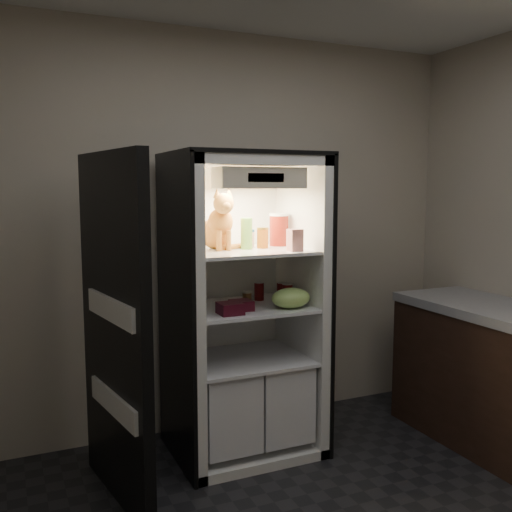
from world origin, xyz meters
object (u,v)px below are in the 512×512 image
at_px(salsa_jar, 263,238).
at_px(pepper_jar, 279,230).
at_px(condiment_jar, 247,298).
at_px(grape_bag, 291,298).
at_px(parmesan_shaker, 246,234).
at_px(cream_carton, 295,240).
at_px(tabby_cat, 218,226).
at_px(refrigerator, 241,327).
at_px(soda_can_b, 282,291).
at_px(soda_can_a, 259,291).
at_px(mayo_tub, 248,238).
at_px(soda_can_c, 287,294).
at_px(berry_box_left, 230,308).
at_px(berry_box_right, 241,305).

height_order(salsa_jar, pepper_jar, pepper_jar).
xyz_separation_m(condiment_jar, grape_bag, (0.20, -0.21, 0.02)).
distance_m(parmesan_shaker, cream_carton, 0.31).
bearing_deg(cream_carton, tabby_cat, 143.31).
bearing_deg(refrigerator, soda_can_b, 0.65).
bearing_deg(grape_bag, soda_can_a, 104.57).
distance_m(refrigerator, mayo_tub, 0.56).
bearing_deg(cream_carton, soda_can_a, 104.88).
relative_size(soda_can_c, berry_box_left, 0.94).
xyz_separation_m(grape_bag, berry_box_left, (-0.40, -0.01, -0.03)).
bearing_deg(soda_can_b, grape_bag, -103.69).
bearing_deg(parmesan_shaker, condiment_jar, 61.57).
relative_size(refrigerator, salsa_jar, 14.57).
xyz_separation_m(salsa_jar, soda_can_b, (0.16, 0.05, -0.36)).
bearing_deg(tabby_cat, parmesan_shaker, -20.85).
bearing_deg(soda_can_b, condiment_jar, -173.32).
bearing_deg(parmesan_shaker, mayo_tub, 61.19).
bearing_deg(berry_box_right, parmesan_shaker, 55.14).
distance_m(salsa_jar, grape_bag, 0.42).
distance_m(salsa_jar, soda_can_a, 0.37).
height_order(mayo_tub, berry_box_left, mayo_tub).
bearing_deg(soda_can_c, cream_carton, -101.45).
bearing_deg(parmesan_shaker, refrigerator, 103.39).
distance_m(mayo_tub, soda_can_a, 0.36).
bearing_deg(grape_bag, berry_box_right, 168.46).
height_order(pepper_jar, soda_can_c, pepper_jar).
xyz_separation_m(salsa_jar, grape_bag, (0.10, -0.19, -0.35)).
distance_m(mayo_tub, condiment_jar, 0.37).
bearing_deg(soda_can_c, parmesan_shaker, 166.38).
distance_m(refrigerator, berry_box_left, 0.35).
distance_m(parmesan_shaker, soda_can_a, 0.42).
distance_m(mayo_tub, berry_box_left, 0.52).
xyz_separation_m(refrigerator, condiment_jar, (0.03, -0.03, 0.19)).
relative_size(berry_box_left, berry_box_right, 1.10).
height_order(tabby_cat, berry_box_left, tabby_cat).
bearing_deg(soda_can_b, parmesan_shaker, -168.18).
relative_size(condiment_jar, grape_bag, 0.33).
bearing_deg(soda_can_a, salsa_jar, -102.33).
xyz_separation_m(tabby_cat, salsa_jar, (0.27, -0.06, -0.07)).
distance_m(pepper_jar, berry_box_left, 0.69).
height_order(parmesan_shaker, soda_can_a, parmesan_shaker).
height_order(tabby_cat, grape_bag, tabby_cat).
bearing_deg(salsa_jar, berry_box_right, -146.36).
xyz_separation_m(parmesan_shaker, berry_box_left, (-0.19, -0.19, -0.41)).
xyz_separation_m(pepper_jar, soda_can_a, (-0.14, 0.01, -0.40)).
xyz_separation_m(tabby_cat, berry_box_right, (0.07, -0.19, -0.46)).
xyz_separation_m(mayo_tub, pepper_jar, (0.23, 0.02, 0.05)).
bearing_deg(cream_carton, berry_box_right, 163.80).
relative_size(salsa_jar, soda_can_b, 1.12).
xyz_separation_m(refrigerator, soda_can_c, (0.26, -0.11, 0.21)).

